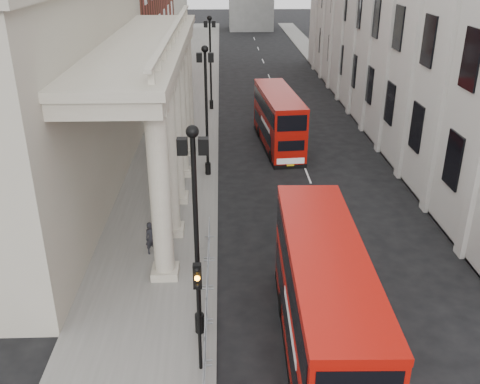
{
  "coord_description": "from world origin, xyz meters",
  "views": [
    {
      "loc": [
        0.38,
        -12.68,
        13.6
      ],
      "look_at": [
        1.2,
        11.09,
        2.82
      ],
      "focal_mm": 40.0,
      "sensor_mm": 36.0,
      "label": 1
    }
  ],
  "objects": [
    {
      "name": "lamp_post_south",
      "position": [
        -0.6,
        4.0,
        4.91
      ],
      "size": [
        1.05,
        0.44,
        8.32
      ],
      "color": "black",
      "rests_on": "sidewalk_west"
    },
    {
      "name": "lamp_post_north",
      "position": [
        -0.6,
        36.0,
        4.91
      ],
      "size": [
        1.05,
        0.44,
        8.32
      ],
      "color": "black",
      "rests_on": "sidewalk_west"
    },
    {
      "name": "lamp_post_mid",
      "position": [
        -0.6,
        20.0,
        4.91
      ],
      "size": [
        1.05,
        0.44,
        8.32
      ],
      "color": "black",
      "rests_on": "sidewalk_west"
    },
    {
      "name": "bus_far",
      "position": [
        4.57,
        25.72,
        2.16
      ],
      "size": [
        3.11,
        9.72,
        4.13
      ],
      "rotation": [
        0.0,
        0.0,
        0.09
      ],
      "color": "#910C06",
      "rests_on": "ground"
    },
    {
      "name": "pedestrian_c",
      "position": [
        -3.12,
        22.11,
        0.99
      ],
      "size": [
        0.89,
        0.62,
        1.74
      ],
      "primitive_type": "imported",
      "rotation": [
        0.0,
        0.0,
        6.2
      ],
      "color": "black",
      "rests_on": "sidewalk_west"
    },
    {
      "name": "bus_near",
      "position": [
        3.82,
        2.58,
        2.38
      ],
      "size": [
        2.81,
        10.62,
        4.56
      ],
      "rotation": [
        0.0,
        0.0,
        -0.03
      ],
      "color": "#AA0E07",
      "rests_on": "ground"
    },
    {
      "name": "pedestrian_a",
      "position": [
        -3.13,
        10.01,
        0.94
      ],
      "size": [
        0.71,
        0.65,
        1.64
      ],
      "primitive_type": "imported",
      "rotation": [
        0.0,
        0.0,
        0.55
      ],
      "color": "black",
      "rests_on": "sidewalk_west"
    },
    {
      "name": "portico_building",
      "position": [
        -10.5,
        18.0,
        6.0
      ],
      "size": [
        9.0,
        28.0,
        12.0
      ],
      "primitive_type": "cube",
      "color": "#A79F8C",
      "rests_on": "ground"
    },
    {
      "name": "sidewalk_west",
      "position": [
        -3.0,
        30.0,
        0.06
      ],
      "size": [
        6.0,
        140.0,
        0.12
      ],
      "primitive_type": "cube",
      "color": "slate",
      "rests_on": "ground"
    },
    {
      "name": "sidewalk_east",
      "position": [
        13.5,
        30.0,
        0.06
      ],
      "size": [
        3.0,
        140.0,
        0.12
      ],
      "primitive_type": "cube",
      "color": "slate",
      "rests_on": "ground"
    },
    {
      "name": "pedestrian_b",
      "position": [
        -3.03,
        17.65,
        0.94
      ],
      "size": [
        1.0,
        0.92,
        1.65
      ],
      "primitive_type": "imported",
      "rotation": [
        0.0,
        0.0,
        3.62
      ],
      "color": "black",
      "rests_on": "sidewalk_west"
    },
    {
      "name": "crowd_barriers",
      "position": [
        -0.35,
        2.23,
        0.67
      ],
      "size": [
        0.5,
        18.75,
        1.1
      ],
      "color": "gray",
      "rests_on": "sidewalk_west"
    },
    {
      "name": "traffic_light",
      "position": [
        -0.5,
        1.98,
        3.11
      ],
      "size": [
        0.28,
        0.33,
        4.3
      ],
      "color": "black",
      "rests_on": "sidewalk_west"
    },
    {
      "name": "kerb",
      "position": [
        -0.05,
        30.0,
        0.07
      ],
      "size": [
        0.2,
        140.0,
        0.14
      ],
      "primitive_type": "cube",
      "color": "slate",
      "rests_on": "ground"
    }
  ]
}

